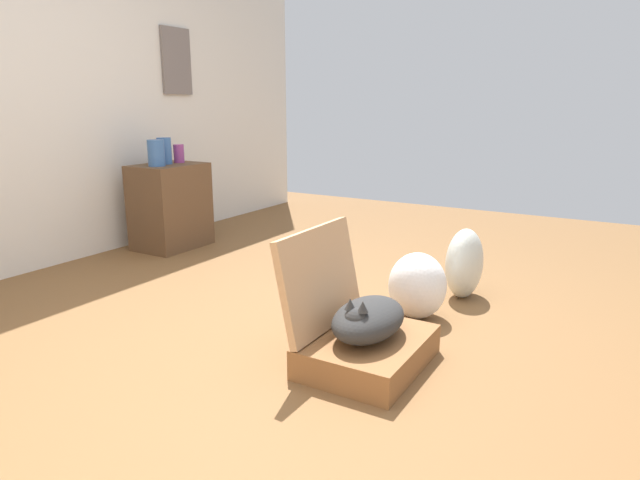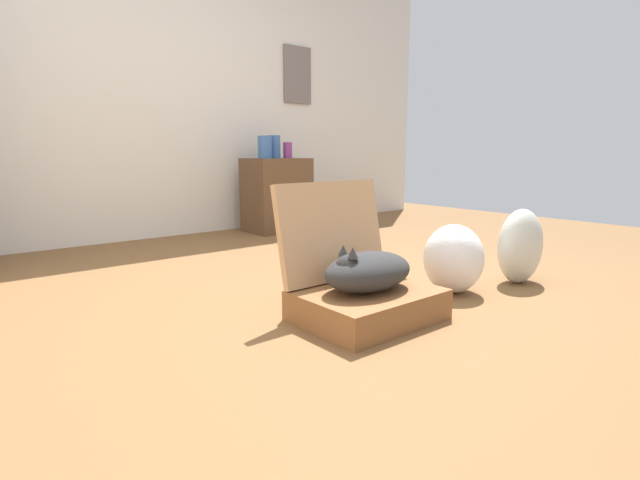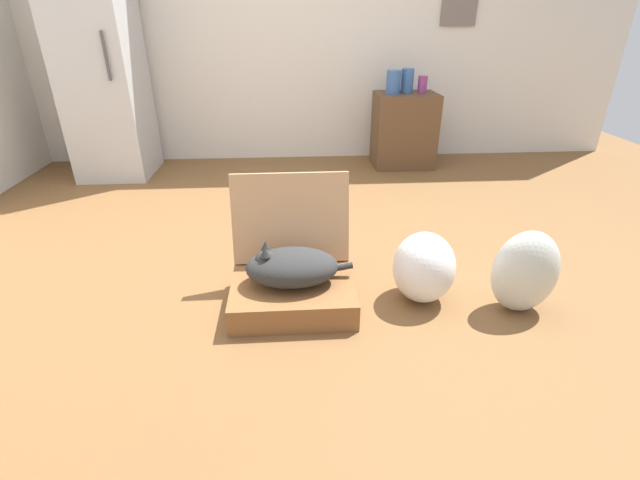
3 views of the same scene
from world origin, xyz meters
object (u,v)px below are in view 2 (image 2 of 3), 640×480
(plastic_bag_white, at_px, (453,259))
(vase_tall, at_px, (265,147))
(side_table, at_px, (277,195))
(vase_round, at_px, (274,147))
(suitcase_base, at_px, (368,305))
(plastic_bag_clear, at_px, (520,246))
(cat, at_px, (367,271))
(vase_short, at_px, (288,150))

(plastic_bag_white, distance_m, vase_tall, 2.31)
(plastic_bag_white, relative_size, side_table, 0.54)
(plastic_bag_white, bearing_deg, vase_tall, 82.52)
(plastic_bag_white, distance_m, vase_round, 2.38)
(suitcase_base, xyz_separation_m, vase_tall, (0.94, 2.23, 0.70))
(plastic_bag_white, height_order, vase_tall, vase_tall)
(vase_tall, height_order, vase_round, vase_round)
(plastic_bag_white, bearing_deg, plastic_bag_clear, -15.47)
(cat, relative_size, plastic_bag_white, 1.44)
(vase_tall, xyz_separation_m, vase_short, (0.27, 0.04, -0.03))
(plastic_bag_clear, distance_m, vase_round, 2.46)
(suitcase_base, distance_m, vase_tall, 2.52)
(suitcase_base, bearing_deg, vase_short, 61.92)
(plastic_bag_clear, bearing_deg, vase_tall, 93.80)
(suitcase_base, relative_size, plastic_bag_clear, 1.42)
(cat, distance_m, side_table, 2.51)
(vase_tall, distance_m, vase_round, 0.15)
(suitcase_base, xyz_separation_m, side_table, (1.07, 2.26, 0.27))
(suitcase_base, xyz_separation_m, plastic_bag_clear, (1.09, -0.10, 0.14))
(side_table, bearing_deg, plastic_bag_clear, -89.56)
(side_table, bearing_deg, suitcase_base, -115.42)
(cat, relative_size, vase_short, 3.59)
(vase_tall, bearing_deg, vase_short, 8.02)
(vase_tall, height_order, vase_short, vase_tall)
(vase_short, bearing_deg, suitcase_base, -118.08)
(side_table, bearing_deg, plastic_bag_white, -100.81)
(plastic_bag_clear, relative_size, vase_round, 2.05)
(plastic_bag_clear, relative_size, vase_short, 2.89)
(vase_tall, xyz_separation_m, vase_round, (0.14, 0.05, 0.00))
(plastic_bag_clear, bearing_deg, plastic_bag_white, 164.53)
(plastic_bag_clear, distance_m, side_table, 2.37)
(cat, bearing_deg, vase_round, 64.72)
(cat, xyz_separation_m, plastic_bag_clear, (1.10, -0.11, -0.01))
(plastic_bag_white, height_order, side_table, side_table)
(vase_round, bearing_deg, plastic_bag_white, -100.68)
(vase_tall, distance_m, vase_short, 0.28)
(side_table, height_order, vase_short, vase_short)
(side_table, bearing_deg, vase_short, 4.34)
(suitcase_base, relative_size, side_table, 0.89)
(cat, xyz_separation_m, vase_short, (1.22, 2.27, 0.52))
(plastic_bag_white, xyz_separation_m, vase_tall, (0.29, 2.22, 0.59))
(cat, height_order, side_table, side_table)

